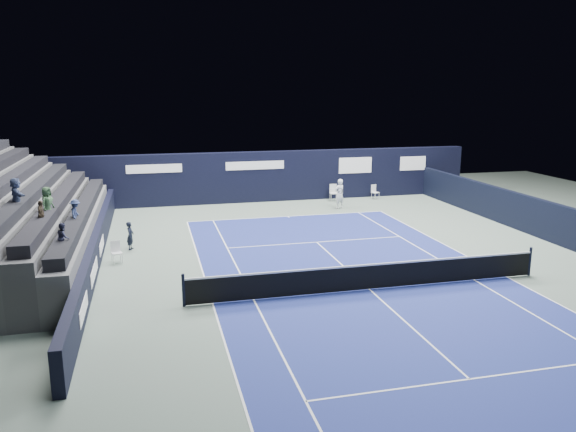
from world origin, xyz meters
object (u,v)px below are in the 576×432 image
(tennis_net, at_px, (370,276))
(folding_chair_back_b, at_px, (375,191))
(folding_chair_back_a, at_px, (333,190))
(line_judge_chair, at_px, (116,250))
(tennis_player, at_px, (339,194))

(tennis_net, bearing_deg, folding_chair_back_b, 66.97)
(tennis_net, bearing_deg, folding_chair_back_a, 76.11)
(folding_chair_back_a, distance_m, tennis_net, 16.12)
(folding_chair_back_b, xyz_separation_m, line_judge_chair, (-15.32, -10.06, -0.01))
(folding_chair_back_b, bearing_deg, tennis_player, -163.73)
(line_judge_chair, relative_size, tennis_player, 0.51)
(tennis_player, bearing_deg, tennis_net, -104.58)
(tennis_player, bearing_deg, folding_chair_back_a, 79.95)
(tennis_net, height_order, tennis_player, tennis_player)
(folding_chair_back_a, height_order, folding_chair_back_b, folding_chair_back_a)
(folding_chair_back_b, xyz_separation_m, tennis_player, (-3.14, -2.24, 0.35))
(folding_chair_back_a, xyz_separation_m, tennis_net, (-3.87, -15.65, -0.18))
(folding_chair_back_b, distance_m, tennis_player, 3.87)
(tennis_net, bearing_deg, tennis_player, 75.42)
(tennis_player, bearing_deg, folding_chair_back_b, 35.54)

